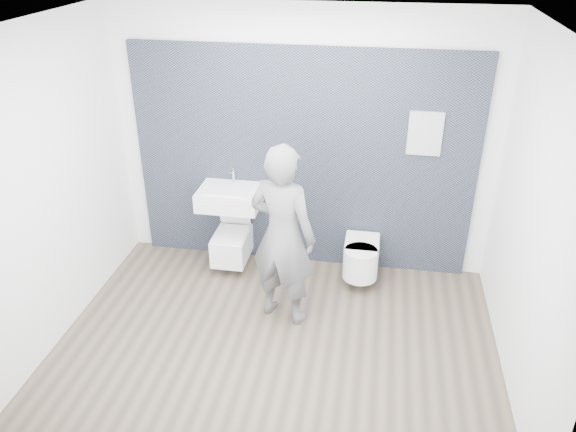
% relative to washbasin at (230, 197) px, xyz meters
% --- Properties ---
extents(ground, '(4.00, 4.00, 0.00)m').
position_rel_washbasin_xyz_m(ground, '(0.73, -1.19, -0.86)').
color(ground, brown).
rests_on(ground, ground).
extents(room_shell, '(4.00, 4.00, 4.00)m').
position_rel_washbasin_xyz_m(room_shell, '(0.73, -1.19, 0.88)').
color(room_shell, white).
rests_on(room_shell, ground).
extents(tile_wall, '(3.60, 0.06, 2.40)m').
position_rel_washbasin_xyz_m(tile_wall, '(0.73, 0.28, -0.86)').
color(tile_wall, black).
rests_on(tile_wall, ground).
extents(washbasin, '(0.65, 0.49, 0.49)m').
position_rel_washbasin_xyz_m(washbasin, '(0.00, 0.00, 0.00)').
color(washbasin, white).
rests_on(washbasin, ground).
extents(toilet_square, '(0.36, 0.53, 0.69)m').
position_rel_washbasin_xyz_m(toilet_square, '(0.00, -0.01, -0.57)').
color(toilet_square, white).
rests_on(toilet_square, ground).
extents(toilet_rounded, '(0.37, 0.62, 0.33)m').
position_rel_washbasin_xyz_m(toilet_rounded, '(1.43, -0.07, -0.56)').
color(toilet_rounded, white).
rests_on(toilet_rounded, ground).
extents(info_placard, '(0.33, 0.03, 0.45)m').
position_rel_washbasin_xyz_m(info_placard, '(1.96, 0.23, -0.86)').
color(info_placard, white).
rests_on(info_placard, ground).
extents(visitor, '(0.75, 0.61, 1.79)m').
position_rel_washbasin_xyz_m(visitor, '(0.71, -0.79, 0.04)').
color(visitor, slate).
rests_on(visitor, ground).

